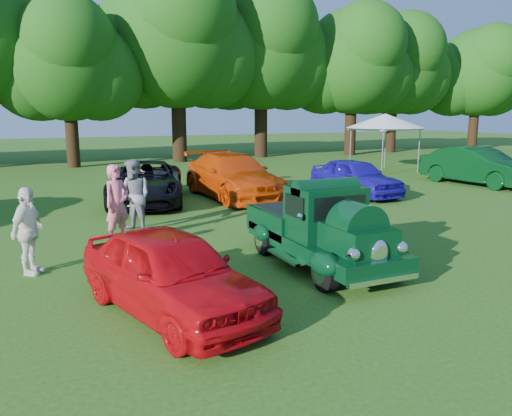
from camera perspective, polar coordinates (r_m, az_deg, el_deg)
name	(u,v)px	position (r m, az deg, el deg)	size (l,w,h in m)	color
ground	(340,276)	(10.07, 9.56, -7.68)	(120.00, 120.00, 0.00)	#294D12
hero_pickup	(320,230)	(10.59, 7.31, -2.55)	(2.02, 4.34, 1.69)	black
red_convertible	(171,272)	(8.10, -9.69, -7.25)	(1.61, 3.99, 1.36)	#B5070E
back_car_black	(146,183)	(18.01, -12.42, 2.86)	(2.46, 5.33, 1.48)	black
back_car_orange	(233,176)	(18.79, -2.65, 3.68)	(2.30, 5.67, 1.65)	#C53906
back_car_blue	(355,177)	(19.62, 11.29, 3.49)	(1.70, 4.22, 1.44)	#190D99
back_car_green	(477,166)	(24.17, 23.98, 4.40)	(1.77, 5.06, 1.67)	black
spectator_pink	(117,204)	(12.65, -15.60, 0.43)	(0.71, 0.46, 1.94)	#ED6179
spectator_grey	(135,196)	(13.72, -13.71, 1.35)	(0.95, 0.74, 1.96)	gray
spectator_white	(28,231)	(10.79, -24.61, -2.44)	(1.03, 0.43, 1.75)	silver
canopy_tent	(385,121)	(27.85, 14.57, 9.57)	(4.44, 4.44, 3.10)	silver
tree_line	(105,44)	(32.33, -16.89, 17.52)	(64.19, 10.05, 12.51)	black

